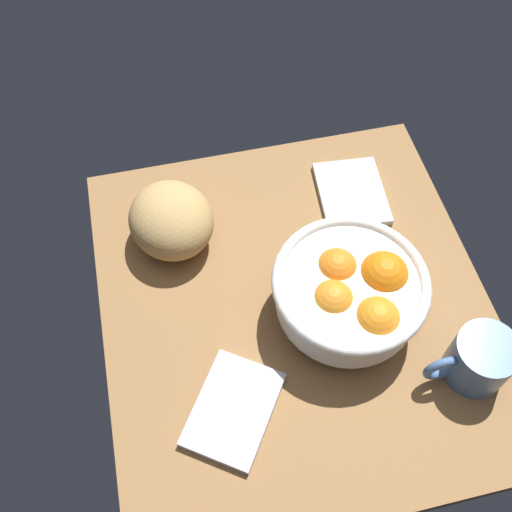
% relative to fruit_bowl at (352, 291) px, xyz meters
% --- Properties ---
extents(ground_plane, '(0.65, 0.60, 0.03)m').
position_rel_fruit_bowl_xyz_m(ground_plane, '(0.03, 0.07, -0.08)').
color(ground_plane, olive).
extents(fruit_bowl, '(0.23, 0.23, 0.11)m').
position_rel_fruit_bowl_xyz_m(fruit_bowl, '(0.00, 0.00, 0.00)').
color(fruit_bowl, white).
rests_on(fruit_bowl, ground).
extents(bread_loaf, '(0.18, 0.17, 0.10)m').
position_rel_fruit_bowl_xyz_m(bread_loaf, '(0.19, 0.24, -0.01)').
color(bread_loaf, tan).
rests_on(bread_loaf, ground).
extents(napkin_folded, '(0.18, 0.17, 0.01)m').
position_rel_fruit_bowl_xyz_m(napkin_folded, '(-0.11, 0.20, -0.06)').
color(napkin_folded, '#BAB8CA').
rests_on(napkin_folded, ground).
extents(napkin_spare, '(0.15, 0.12, 0.01)m').
position_rel_fruit_bowl_xyz_m(napkin_spare, '(0.21, -0.08, -0.06)').
color(napkin_spare, silver).
rests_on(napkin_spare, ground).
extents(mug, '(0.09, 0.13, 0.08)m').
position_rel_fruit_bowl_xyz_m(mug, '(-0.13, -0.15, -0.02)').
color(mug, '#4C6FA3').
rests_on(mug, ground).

